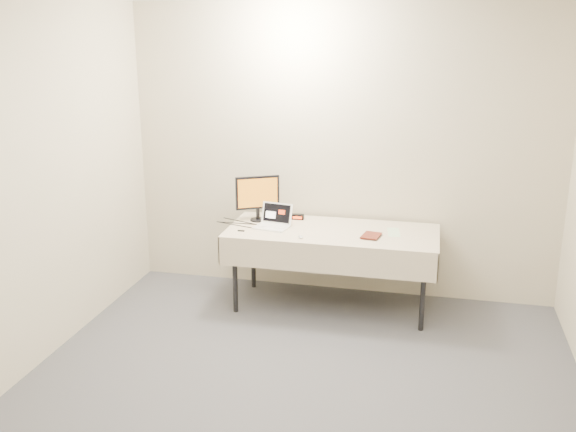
% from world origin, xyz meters
% --- Properties ---
extents(back_wall, '(4.00, 0.10, 2.70)m').
position_xyz_m(back_wall, '(0.00, 2.50, 1.35)').
color(back_wall, beige).
rests_on(back_wall, ground).
extents(table, '(1.86, 0.81, 0.74)m').
position_xyz_m(table, '(0.00, 2.05, 0.68)').
color(table, black).
rests_on(table, ground).
extents(laptop, '(0.33, 0.31, 0.20)m').
position_xyz_m(laptop, '(-0.53, 2.03, 0.79)').
color(laptop, white).
rests_on(laptop, table).
extents(monitor, '(0.37, 0.22, 0.42)m').
position_xyz_m(monitor, '(-0.73, 2.19, 0.98)').
color(monitor, black).
rests_on(monitor, table).
extents(book, '(0.15, 0.04, 0.20)m').
position_xyz_m(book, '(0.28, 1.95, 0.84)').
color(book, '#9A301C').
rests_on(book, table).
extents(alarm_clock, '(0.12, 0.06, 0.05)m').
position_xyz_m(alarm_clock, '(-0.37, 2.30, 0.76)').
color(alarm_clock, black).
rests_on(alarm_clock, table).
extents(clicker, '(0.06, 0.09, 0.02)m').
position_xyz_m(clicker, '(-0.23, 1.77, 0.75)').
color(clicker, silver).
rests_on(clicker, table).
extents(paper_form, '(0.14, 0.28, 0.00)m').
position_xyz_m(paper_form, '(0.53, 2.11, 0.74)').
color(paper_form, '#C4E8B8').
rests_on(paper_form, table).
extents(usb_dongle, '(0.06, 0.02, 0.01)m').
position_xyz_m(usb_dongle, '(-0.78, 1.83, 0.74)').
color(usb_dongle, black).
rests_on(usb_dongle, table).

